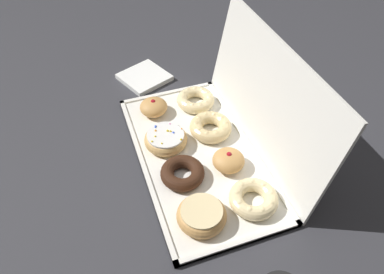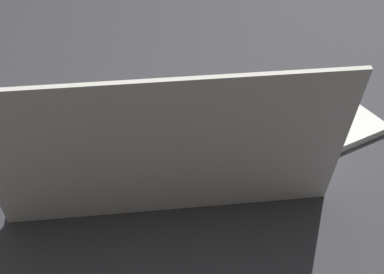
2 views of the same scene
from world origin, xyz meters
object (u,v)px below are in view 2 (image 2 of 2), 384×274
at_px(chocolate_cake_ring_donut_2, 132,125).
at_px(napkin_stack, 343,122).
at_px(sprinkle_donut_1, 191,118).
at_px(cruller_donut_5, 201,159).
at_px(jelly_filled_donut_0, 256,114).
at_px(cruller_donut_7, 63,172).
at_px(donut_box, 164,150).
at_px(jelly_filled_donut_6, 130,161).
at_px(cruller_donut_4, 268,156).
at_px(glazed_ring_donut_3, 66,128).

bearing_deg(chocolate_cake_ring_donut_2, napkin_stack, 178.20).
xyz_separation_m(sprinkle_donut_1, cruller_donut_5, (-0.00, 0.13, 0.00)).
distance_m(jelly_filled_donut_0, cruller_donut_7, 0.42).
xyz_separation_m(donut_box, cruller_donut_5, (-0.07, 0.07, 0.02)).
height_order(cruller_donut_5, cruller_donut_7, cruller_donut_5).
bearing_deg(jelly_filled_donut_6, cruller_donut_4, 178.61).
height_order(donut_box, cruller_donut_5, cruller_donut_5).
xyz_separation_m(jelly_filled_donut_6, cruller_donut_7, (0.12, 0.01, -0.01)).
height_order(jelly_filled_donut_0, cruller_donut_7, jelly_filled_donut_0).
bearing_deg(donut_box, jelly_filled_donut_0, -162.25).
distance_m(cruller_donut_5, jelly_filled_donut_6, 0.14).
relative_size(donut_box, glazed_ring_donut_3, 4.96).
bearing_deg(donut_box, napkin_stack, -173.14).
distance_m(chocolate_cake_ring_donut_2, glazed_ring_donut_3, 0.13).
xyz_separation_m(cruller_donut_4, jelly_filled_donut_6, (0.27, -0.01, 0.01)).
xyz_separation_m(cruller_donut_4, cruller_donut_7, (0.39, 0.00, 0.00)).
xyz_separation_m(cruller_donut_5, jelly_filled_donut_6, (0.14, -0.00, 0.00)).
bearing_deg(cruller_donut_7, donut_box, -159.74).
distance_m(chocolate_cake_ring_donut_2, jelly_filled_donut_6, 0.12).
xyz_separation_m(sprinkle_donut_1, cruller_donut_4, (-0.13, 0.13, -0.00)).
xyz_separation_m(chocolate_cake_ring_donut_2, napkin_stack, (-0.45, 0.01, -0.02)).
xyz_separation_m(donut_box, jelly_filled_donut_0, (-0.20, -0.06, 0.03)).
height_order(jelly_filled_donut_0, chocolate_cake_ring_donut_2, jelly_filled_donut_0).
distance_m(glazed_ring_donut_3, cruller_donut_5, 0.29).
distance_m(donut_box, jelly_filled_donut_0, 0.21).
xyz_separation_m(jelly_filled_donut_0, glazed_ring_donut_3, (0.40, 0.00, -0.00)).
bearing_deg(donut_box, chocolate_cake_ring_donut_2, -43.84).
bearing_deg(napkin_stack, glazed_ring_donut_3, -1.27).
xyz_separation_m(sprinkle_donut_1, glazed_ring_donut_3, (0.26, 0.01, 0.00)).
distance_m(glazed_ring_donut_3, cruller_donut_4, 0.41).
bearing_deg(glazed_ring_donut_3, cruller_donut_7, 91.70).
xyz_separation_m(jelly_filled_donut_0, sprinkle_donut_1, (0.14, -0.00, -0.00)).
bearing_deg(cruller_donut_5, jelly_filled_donut_6, -1.91).
bearing_deg(sprinkle_donut_1, napkin_stack, 176.46).
distance_m(cruller_donut_4, cruller_donut_7, 0.39).
relative_size(glazed_ring_donut_3, napkin_stack, 0.81).
xyz_separation_m(donut_box, cruller_donut_4, (-0.20, 0.07, 0.02)).
height_order(chocolate_cake_ring_donut_2, cruller_donut_7, cruller_donut_7).
bearing_deg(cruller_donut_5, chocolate_cake_ring_donut_2, -44.13).
distance_m(cruller_donut_4, jelly_filled_donut_6, 0.27).
relative_size(jelly_filled_donut_0, cruller_donut_7, 0.70).
bearing_deg(chocolate_cake_ring_donut_2, cruller_donut_4, 153.77).
xyz_separation_m(glazed_ring_donut_3, napkin_stack, (-0.59, 0.01, -0.02)).
xyz_separation_m(sprinkle_donut_1, chocolate_cake_ring_donut_2, (0.13, 0.01, -0.00)).
bearing_deg(jelly_filled_donut_6, napkin_stack, -166.79).
relative_size(sprinkle_donut_1, cruller_donut_4, 1.02).
bearing_deg(sprinkle_donut_1, cruller_donut_4, 135.04).
distance_m(donut_box, cruller_donut_4, 0.21).
distance_m(donut_box, sprinkle_donut_1, 0.10).
height_order(cruller_donut_4, cruller_donut_7, same).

